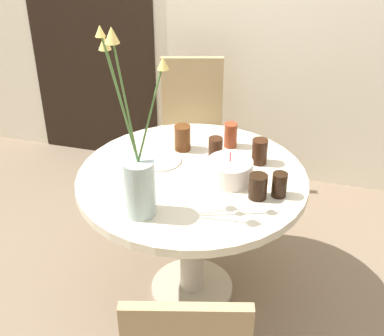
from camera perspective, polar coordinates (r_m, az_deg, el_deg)
ground_plane at (r=2.88m, az=0.00°, el=-12.81°), size 16.00×16.00×0.00m
doorway_panel at (r=3.73m, az=-10.96°, el=15.59°), size 0.90×0.01×2.05m
dining_table at (r=2.51m, az=0.00°, el=-3.38°), size 1.06×1.06×0.71m
chair_near_front at (r=3.32m, az=0.01°, el=4.67°), size 0.49×0.49×0.91m
birthday_cake at (r=2.39m, az=4.04°, el=-0.28°), size 0.21×0.21×0.14m
flower_vase at (r=2.11m, az=-5.81°, el=-0.65°), size 0.26×0.17×0.77m
side_plate at (r=2.55m, az=-3.43°, el=0.81°), size 0.20×0.20×0.01m
drink_glass_0 at (r=2.28m, az=7.05°, el=-1.98°), size 0.08×0.08×0.11m
drink_glass_1 at (r=2.53m, az=7.22°, el=1.76°), size 0.07×0.07×0.12m
drink_glass_2 at (r=2.52m, az=2.52°, el=1.94°), size 0.07×0.07×0.12m
drink_glass_3 at (r=2.65m, az=4.14°, el=3.53°), size 0.07×0.07×0.12m
drink_glass_4 at (r=2.30m, az=9.31°, el=-1.77°), size 0.07×0.07×0.11m
drink_glass_5 at (r=2.62m, az=-1.02°, el=3.24°), size 0.08×0.08×0.13m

